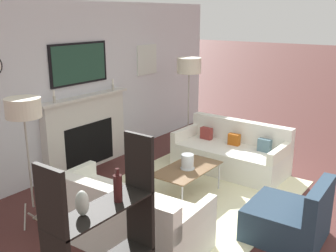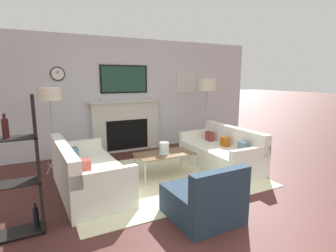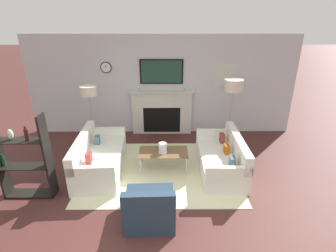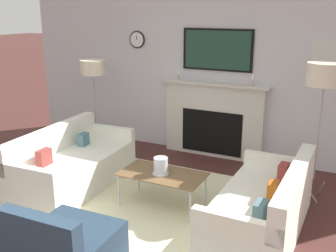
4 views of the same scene
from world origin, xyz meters
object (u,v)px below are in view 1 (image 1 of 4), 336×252
Objects in this scene: couch_right at (231,154)px; armchair at (290,219)px; couch_left at (122,218)px; hurricane_candle at (188,162)px; shelf_unit at (103,252)px; coffee_table at (187,170)px; floor_lamp_left at (23,110)px; floor_lamp_right at (189,67)px.

couch_right is 2.10m from armchair.
couch_left is 1.38m from hurricane_candle.
coffee_table is at bearing 19.36° from shelf_unit.
armchair is 3.27m from floor_lamp_left.
coffee_table is 2.63m from shelf_unit.
couch_left is 1.09× the size of floor_lamp_right.
couch_right is at bearing -1.56° from coffee_table.
floor_lamp_right reaches higher than floor_lamp_left.
shelf_unit is (-2.25, 0.68, 0.52)m from armchair.
hurricane_candle is at bearing 1.02° from couch_left.
couch_right is 3.84m from shelf_unit.
coffee_table is at bearing 82.31° from armchair.
coffee_table is at bearing 40.08° from hurricane_candle.
coffee_table is (1.38, 0.04, 0.12)m from couch_left.
shelf_unit is (-3.72, -0.83, 0.48)m from couch_right.
shelf_unit is at bearing -142.58° from couch_left.
coffee_table is at bearing -146.85° from floor_lamp_right.
armchair is 3.47m from floor_lamp_right.
hurricane_candle is (0.19, 1.53, 0.28)m from armchair.
floor_lamp_left is at bearing 109.11° from couch_left.
hurricane_candle is at bearing -31.72° from floor_lamp_left.
floor_lamp_left is 1.00× the size of shelf_unit.
armchair is 4.15× the size of hurricane_candle.
couch_right is at bearing 45.80° from armchair.
couch_left is at bearing -178.50° from coffee_table.
couch_left reaches higher than hurricane_candle.
floor_lamp_right is (1.65, 1.08, 1.06)m from hurricane_candle.
hurricane_candle is 2.24m from floor_lamp_right.
hurricane_candle is at bearing -146.79° from floor_lamp_right.
armchair is 1.57m from hurricane_candle.
floor_lamp_left reaches higher than couch_left.
floor_lamp_right is 1.10× the size of shelf_unit.
coffee_table is at bearing 178.44° from couch_right.
shelf_unit reaches higher than couch_right.
floor_lamp_left is at bearing 120.74° from armchair.
floor_lamp_right is 4.60m from shelf_unit.
couch_right reaches higher than hurricane_candle.
couch_left is 1.44m from shelf_unit.
floor_lamp_left is at bearing 180.00° from floor_lamp_right.
couch_left is 2.64m from couch_right.
armchair is 1.56m from coffee_table.
armchair is at bearing -97.23° from hurricane_candle.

